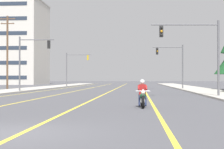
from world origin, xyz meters
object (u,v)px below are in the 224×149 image
object	(u,v)px
apartment_building_far_left_block	(3,43)
utility_pole_left_near	(7,50)
motorcycle_with_rider	(142,96)
traffic_signal_mid_left	(74,64)
traffic_signal_near_left	(29,56)
traffic_signal_near_right	(199,46)
traffic_signal_mid_right	(174,60)

from	to	relation	value
apartment_building_far_left_block	utility_pole_left_near	bearing A→B (deg)	-68.76
motorcycle_with_rider	traffic_signal_mid_left	world-z (taller)	traffic_signal_mid_left
motorcycle_with_rider	traffic_signal_near_left	bearing A→B (deg)	120.55
traffic_signal_near_left	traffic_signal_mid_left	bearing A→B (deg)	88.87
motorcycle_with_rider	traffic_signal_near_right	size ratio (longest dim) A/B	0.35
traffic_signal_near_right	utility_pole_left_near	bearing A→B (deg)	140.07
motorcycle_with_rider	traffic_signal_mid_right	xyz separation A→B (m)	(4.81, 31.99, 3.47)
traffic_signal_near_right	traffic_signal_near_left	xyz separation A→B (m)	(-16.99, 10.26, -0.10)
motorcycle_with_rider	traffic_signal_near_right	bearing A→B (deg)	66.36
traffic_signal_near_right	apartment_building_far_left_block	xyz separation A→B (m)	(-39.84, 63.10, 6.65)
motorcycle_with_rider	traffic_signal_near_left	size ratio (longest dim) A/B	0.35
traffic_signal_mid_right	utility_pole_left_near	size ratio (longest dim) A/B	0.61
traffic_signal_mid_left	apartment_building_far_left_block	xyz separation A→B (m)	(-23.35, 27.20, 6.70)
motorcycle_with_rider	traffic_signal_mid_left	bearing A→B (deg)	104.26
utility_pole_left_near	apartment_building_far_left_block	bearing A→B (deg)	111.24
traffic_signal_near_left	traffic_signal_mid_right	world-z (taller)	same
motorcycle_with_rider	apartment_building_far_left_block	distance (m)	82.34
traffic_signal_near_left	utility_pole_left_near	distance (m)	10.52
traffic_signal_mid_right	utility_pole_left_near	world-z (taller)	utility_pole_left_near
traffic_signal_near_right	utility_pole_left_near	distance (m)	29.62
motorcycle_with_rider	apartment_building_far_left_block	size ratio (longest dim) A/B	0.10
motorcycle_with_rider	traffic_signal_mid_right	distance (m)	32.54
traffic_signal_mid_right	utility_pole_left_near	bearing A→B (deg)	-174.10
motorcycle_with_rider	traffic_signal_mid_right	bearing A→B (deg)	81.46
traffic_signal_mid_right	traffic_signal_near_left	bearing A→B (deg)	-147.08
traffic_signal_near_left	apartment_building_far_left_block	bearing A→B (deg)	113.38
traffic_signal_mid_left	traffic_signal_near_left	bearing A→B (deg)	-91.13
traffic_signal_near_left	utility_pole_left_near	bearing A→B (deg)	123.13
traffic_signal_mid_right	traffic_signal_mid_left	bearing A→B (deg)	138.84
motorcycle_with_rider	apartment_building_far_left_block	xyz separation A→B (m)	(-35.18, 73.74, 10.20)
motorcycle_with_rider	utility_pole_left_near	size ratio (longest dim) A/B	0.22
traffic_signal_mid_left	utility_pole_left_near	distance (m)	18.06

